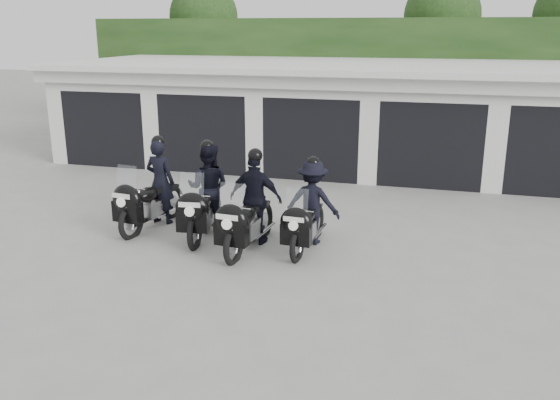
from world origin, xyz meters
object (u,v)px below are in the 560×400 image
(police_bike_a, at_px, (152,191))
(police_bike_c, at_px, (252,205))
(police_bike_b, at_px, (206,194))
(police_bike_d, at_px, (310,208))

(police_bike_a, xyz_separation_m, police_bike_c, (2.34, -0.54, 0.04))
(police_bike_a, height_order, police_bike_c, police_bike_a)
(police_bike_b, bearing_deg, police_bike_a, 169.52)
(police_bike_c, xyz_separation_m, police_bike_d, (1.03, 0.33, -0.06))
(police_bike_a, height_order, police_bike_b, same)
(police_bike_b, height_order, police_bike_c, police_bike_b)
(police_bike_a, bearing_deg, police_bike_d, 4.44)
(police_bike_b, distance_m, police_bike_d, 2.15)
(police_bike_a, height_order, police_bike_d, police_bike_a)
(police_bike_c, bearing_deg, police_bike_a, 171.36)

